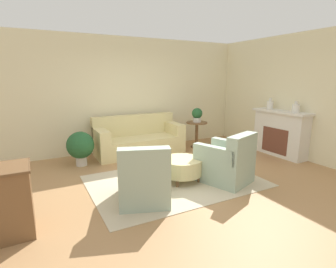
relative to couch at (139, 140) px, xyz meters
name	(u,v)px	position (x,y,z in m)	size (l,w,h in m)	color
ground_plane	(175,181)	(-0.09, -1.98, -0.33)	(16.00, 16.00, 0.00)	#AD7F51
wall_back	(126,95)	(-0.09, 0.57, 1.07)	(8.97, 0.12, 2.80)	beige
wall_right	(300,97)	(3.15, -1.98, 1.07)	(0.12, 10.37, 2.80)	beige
rug	(175,181)	(-0.09, -1.98, -0.33)	(2.96, 2.07, 0.01)	beige
couch	(139,140)	(0.00, 0.00, 0.00)	(2.10, 0.87, 0.92)	beige
armchair_left	(144,179)	(-0.88, -2.43, 0.02)	(0.96, 1.05, 0.90)	#9EB29E
armchair_right	(227,163)	(0.70, -2.43, 0.02)	(0.96, 1.05, 0.90)	#9EB29E
ottoman_table	(182,166)	(0.03, -2.01, -0.06)	(0.73, 0.73, 0.40)	beige
side_table	(197,130)	(1.56, -0.21, 0.13)	(0.55, 0.55, 0.68)	brown
fireplace	(280,132)	(2.91, -1.73, 0.23)	(0.44, 1.39, 1.07)	silver
vase_mantel_near	(270,105)	(2.89, -1.38, 0.85)	(0.15, 0.15, 0.27)	silver
vase_mantel_far	(296,108)	(2.89, -2.09, 0.84)	(0.16, 0.16, 0.25)	silver
potted_plant_on_side_table	(197,115)	(1.56, -0.21, 0.55)	(0.27, 0.27, 0.37)	beige
potted_plant_floor	(80,146)	(-1.42, -0.29, 0.09)	(0.57, 0.57, 0.73)	beige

